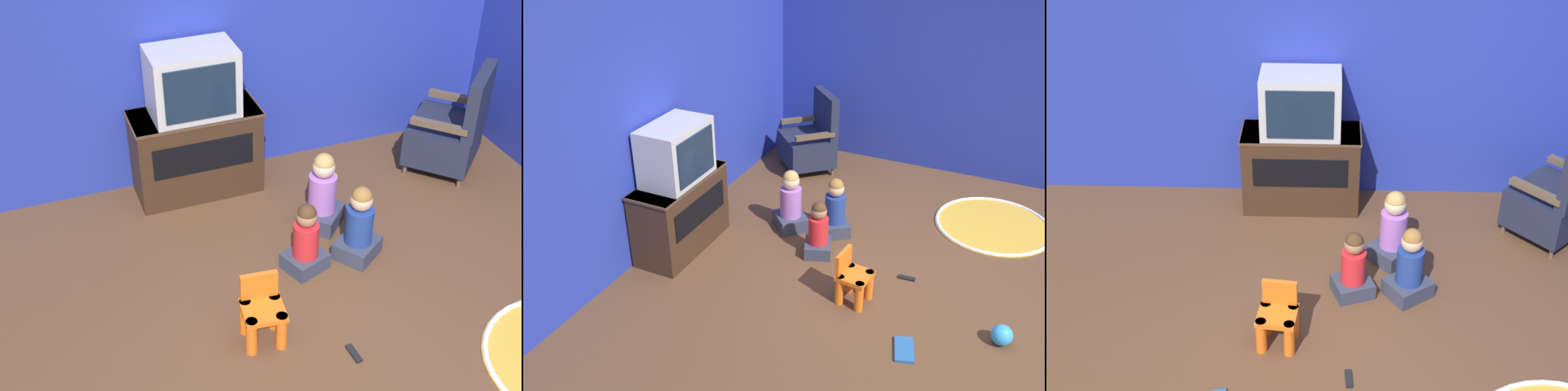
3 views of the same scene
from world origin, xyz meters
TOP-DOWN VIEW (x-y plane):
  - ground_plane at (0.00, 0.00)m, footprint 30.00×30.00m
  - wall_back at (-0.24, 2.47)m, footprint 5.51×0.12m
  - wall_right at (2.45, -0.23)m, footprint 0.12×5.53m
  - tv_cabinet at (-0.38, 2.17)m, footprint 1.04×0.46m
  - television at (-0.38, 2.16)m, footprint 0.67×0.43m
  - black_armchair at (1.76, 1.75)m, footprint 0.83×0.83m
  - yellow_kid_chair at (-0.47, 0.40)m, footprint 0.30×0.29m
  - play_mat at (1.31, -0.51)m, footprint 1.18×1.18m
  - child_watching_left at (0.39, 1.37)m, footprint 0.43×0.43m
  - child_watching_center at (0.48, 0.93)m, footprint 0.41×0.40m
  - child_watching_right at (0.06, 0.94)m, footprint 0.35×0.33m
  - toy_ball at (-0.49, -0.83)m, footprint 0.17×0.17m
  - book at (-0.89, -0.18)m, footprint 0.30×0.22m
  - remote_control at (0.02, 0.05)m, footprint 0.05×0.15m

SIDE VIEW (x-z plane):
  - ground_plane at x=0.00m, z-range 0.00..0.00m
  - play_mat at x=1.31m, z-range -0.01..0.03m
  - remote_control at x=0.02m, z-range 0.00..0.02m
  - book at x=-0.89m, z-range 0.00..0.02m
  - toy_ball at x=-0.49m, z-range 0.00..0.17m
  - yellow_kid_chair at x=-0.47m, z-range -0.03..0.43m
  - child_watching_right at x=0.06m, z-range -0.04..0.52m
  - child_watching_center at x=0.48m, z-range -0.04..0.57m
  - child_watching_left at x=0.39m, z-range -0.04..0.60m
  - black_armchair at x=1.76m, z-range -0.11..0.83m
  - tv_cabinet at x=-0.38m, z-range 0.01..0.75m
  - television at x=-0.38m, z-range 0.73..1.28m
  - wall_back at x=-0.24m, z-range 0.00..2.75m
  - wall_right at x=2.45m, z-range 0.00..2.75m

